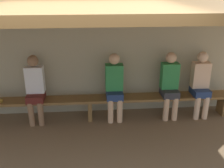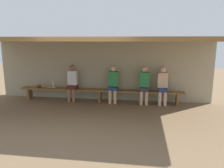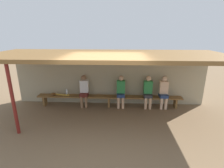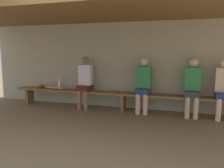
{
  "view_description": "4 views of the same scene",
  "coord_description": "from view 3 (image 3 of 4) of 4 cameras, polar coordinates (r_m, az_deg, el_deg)",
  "views": [
    {
      "loc": [
        0.06,
        -3.15,
        2.6
      ],
      "look_at": [
        0.41,
        1.19,
        0.89
      ],
      "focal_mm": 41.73,
      "sensor_mm": 36.0,
      "label": 1
    },
    {
      "loc": [
        1.53,
        -5.99,
        2.25
      ],
      "look_at": [
        0.47,
        1.41,
        0.71
      ],
      "focal_mm": 34.71,
      "sensor_mm": 36.0,
      "label": 2
    },
    {
      "loc": [
        0.44,
        -4.96,
        3.01
      ],
      "look_at": [
        0.14,
        1.27,
        1.08
      ],
      "focal_mm": 26.93,
      "sensor_mm": 36.0,
      "label": 3
    },
    {
      "loc": [
        1.43,
        -3.84,
        1.5
      ],
      "look_at": [
        -0.2,
        1.25,
        0.71
      ],
      "focal_mm": 36.92,
      "sensor_mm": 36.0,
      "label": 4
    }
  ],
  "objects": [
    {
      "name": "player_middle",
      "position": [
        7.05,
        -9.44,
        -1.89
      ],
      "size": [
        0.34,
        0.42,
        1.34
      ],
      "color": "#591E19",
      "rests_on": "ground"
    },
    {
      "name": "baseball_bat",
      "position": [
        7.41,
        -17.18,
        -3.44
      ],
      "size": [
        0.82,
        0.21,
        0.07
      ],
      "primitive_type": "cylinder",
      "rotation": [
        0.0,
        1.57,
        -0.18
      ],
      "color": "#B28C33",
      "rests_on": "bench"
    },
    {
      "name": "dugout_roof",
      "position": [
        5.72,
        -1.72,
        9.68
      ],
      "size": [
        8.0,
        2.8,
        0.12
      ],
      "primitive_type": "cube",
      "color": "brown",
      "rests_on": "back_wall"
    },
    {
      "name": "ground_plane",
      "position": [
        5.82,
        -2.05,
        -13.96
      ],
      "size": [
        24.0,
        24.0,
        0.0
      ],
      "primitive_type": "plane",
      "color": "brown"
    },
    {
      "name": "bench",
      "position": [
        7.03,
        -1.05,
        -4.69
      ],
      "size": [
        6.0,
        0.36,
        0.46
      ],
      "color": "brown",
      "rests_on": "ground"
    },
    {
      "name": "baseball_glove_dark_brown",
      "position": [
        7.53,
        -19.27,
        -3.21
      ],
      "size": [
        0.25,
        0.29,
        0.09
      ],
      "primitive_type": "ellipsoid",
      "rotation": [
        0.0,
        0.0,
        1.95
      ],
      "color": "brown",
      "rests_on": "bench"
    },
    {
      "name": "support_post",
      "position": [
        5.73,
        -30.6,
        -4.79
      ],
      "size": [
        0.1,
        0.1,
        2.2
      ],
      "primitive_type": "cylinder",
      "color": "maroon",
      "rests_on": "ground"
    },
    {
      "name": "water_bottle_orange",
      "position": [
        7.29,
        -15.13,
        -2.78
      ],
      "size": [
        0.07,
        0.07,
        0.28
      ],
      "color": "silver",
      "rests_on": "bench"
    },
    {
      "name": "player_in_blue",
      "position": [
        6.9,
        3.02,
        -2.11
      ],
      "size": [
        0.34,
        0.42,
        1.34
      ],
      "color": "navy",
      "rests_on": "ground"
    },
    {
      "name": "back_wall",
      "position": [
        7.23,
        -0.85,
        1.9
      ],
      "size": [
        8.0,
        0.2,
        2.2
      ],
      "primitive_type": "cube",
      "color": "tan",
      "rests_on": "ground"
    },
    {
      "name": "player_in_white",
      "position": [
        7.0,
        12.12,
        -2.21
      ],
      "size": [
        0.34,
        0.42,
        1.34
      ],
      "color": "#333338",
      "rests_on": "ground"
    },
    {
      "name": "player_shirtless_tan",
      "position": [
        7.13,
        17.14,
        -2.24
      ],
      "size": [
        0.34,
        0.42,
        1.34
      ],
      "color": "navy",
      "rests_on": "ground"
    }
  ]
}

